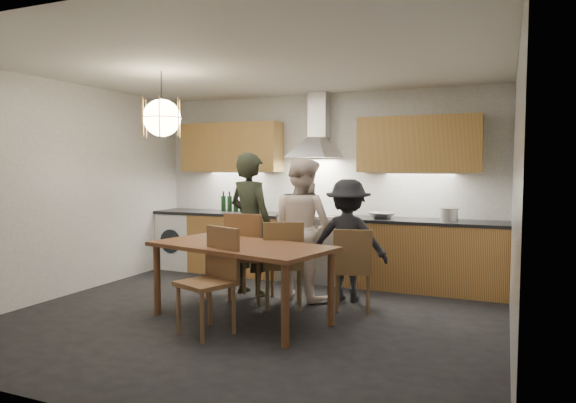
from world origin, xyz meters
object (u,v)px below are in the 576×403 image
at_px(chair_front, 214,273).
at_px(person_left, 251,224).
at_px(person_right, 348,240).
at_px(person_mid, 302,228).
at_px(stock_pot, 449,215).
at_px(wine_bottles, 239,202).
at_px(mixing_bowl, 382,215).
at_px(chair_back_left, 247,251).
at_px(dining_table, 241,253).

height_order(chair_front, person_left, person_left).
bearing_deg(person_right, person_mid, 5.90).
xyz_separation_m(person_mid, person_right, (0.53, 0.11, -0.13)).
relative_size(chair_front, stock_pot, 4.59).
relative_size(person_right, wine_bottles, 2.38).
relative_size(mixing_bowl, wine_bottles, 0.56).
xyz_separation_m(chair_back_left, chair_front, (0.23, -1.12, -0.02)).
relative_size(mixing_bowl, stock_pot, 1.56).
relative_size(chair_back_left, stock_pot, 4.76).
bearing_deg(chair_front, person_left, 124.30).
bearing_deg(stock_pot, chair_back_left, -147.46).
bearing_deg(person_left, stock_pot, -138.50).
bearing_deg(person_mid, chair_front, 100.41).
relative_size(dining_table, mixing_bowl, 5.96).
height_order(dining_table, stock_pot, stock_pot).
relative_size(chair_front, person_right, 0.70).
bearing_deg(person_mid, person_left, 29.57).
height_order(chair_front, wine_bottles, wine_bottles).
xyz_separation_m(dining_table, wine_bottles, (-1.18, 2.14, 0.35)).
bearing_deg(chair_front, person_right, 83.62).
xyz_separation_m(chair_front, person_left, (-0.34, 1.43, 0.30)).
bearing_deg(dining_table, person_right, 69.51).
xyz_separation_m(dining_table, person_left, (-0.40, 0.99, 0.18)).
height_order(person_left, mixing_bowl, person_left).
distance_m(chair_front, person_right, 1.84).
bearing_deg(wine_bottles, chair_front, -66.31).
xyz_separation_m(chair_front, person_right, (0.84, 1.63, 0.14)).
xyz_separation_m(chair_front, person_mid, (0.31, 1.52, 0.27)).
relative_size(person_left, person_right, 1.22).
bearing_deg(stock_pot, person_left, -155.01).
bearing_deg(chair_front, chair_back_left, 122.29).
distance_m(mixing_bowl, stock_pot, 0.84).
bearing_deg(wine_bottles, dining_table, -61.00).
xyz_separation_m(dining_table, chair_back_left, (-0.28, 0.68, -0.10)).
bearing_deg(wine_bottles, chair_back_left, -58.22).
height_order(chair_front, mixing_bowl, chair_front).
bearing_deg(person_left, wine_bottles, -39.04).
bearing_deg(person_right, mixing_bowl, -111.12).
distance_m(chair_back_left, stock_pot, 2.54).
height_order(chair_back_left, stock_pot, stock_pot).
xyz_separation_m(chair_back_left, person_right, (1.06, 0.51, 0.12)).
distance_m(dining_table, chair_front, 0.46).
height_order(chair_back_left, person_left, person_left).
distance_m(person_left, wine_bottles, 1.41).
distance_m(chair_back_left, person_mid, 0.71).
xyz_separation_m(person_left, person_right, (1.18, 0.20, -0.16)).
bearing_deg(person_mid, mixing_bowl, -106.89).
xyz_separation_m(person_right, wine_bottles, (-1.97, 0.95, 0.33)).
bearing_deg(chair_back_left, chair_front, 101.00).
distance_m(chair_front, wine_bottles, 2.85).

